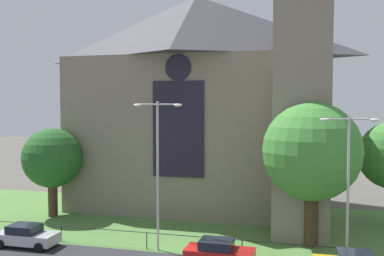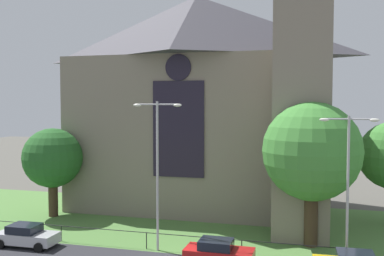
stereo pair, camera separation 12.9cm
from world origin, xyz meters
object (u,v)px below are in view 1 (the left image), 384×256
(streetlamp_near, at_px, (158,159))
(streetlamp_far, at_px, (348,173))
(parked_car_red, at_px, (219,252))
(tree_left_near, at_px, (52,158))
(parked_car_silver, at_px, (27,236))
(tree_right_near, at_px, (312,152))
(church_building, at_px, (203,99))

(streetlamp_near, bearing_deg, streetlamp_far, -0.00)
(streetlamp_near, distance_m, parked_car_red, 7.18)
(tree_left_near, distance_m, parked_car_silver, 9.36)
(tree_right_near, relative_size, streetlamp_far, 1.09)
(church_building, relative_size, parked_car_silver, 6.15)
(church_building, bearing_deg, parked_car_red, -72.71)
(parked_car_red, bearing_deg, parked_car_silver, -179.30)
(parked_car_silver, xyz_separation_m, parked_car_red, (13.45, 0.06, 0.00))
(streetlamp_far, xyz_separation_m, parked_car_silver, (-20.96, -1.56, -4.97))
(tree_right_near, relative_size, parked_car_silver, 2.35)
(parked_car_silver, bearing_deg, tree_right_near, 14.33)
(tree_left_near, xyz_separation_m, parked_car_silver, (2.85, -7.79, -4.32))
(tree_right_near, relative_size, parked_car_red, 2.36)
(tree_right_near, height_order, parked_car_red, tree_right_near)
(church_building, height_order, parked_car_red, church_building)
(streetlamp_far, bearing_deg, tree_left_near, 165.32)
(tree_left_near, bearing_deg, parked_car_red, -25.38)
(streetlamp_near, bearing_deg, tree_right_near, 20.03)
(tree_right_near, xyz_separation_m, parked_car_red, (-5.43, -5.10, -5.77))
(tree_left_near, distance_m, streetlamp_near, 13.44)
(streetlamp_near, bearing_deg, parked_car_red, -18.55)
(parked_car_silver, bearing_deg, streetlamp_far, 3.29)
(streetlamp_far, height_order, parked_car_silver, streetlamp_far)
(streetlamp_near, xyz_separation_m, streetlamp_far, (11.97, -0.00, -0.46))
(tree_left_near, xyz_separation_m, streetlamp_far, (23.81, -6.24, 0.64))
(church_building, xyz_separation_m, tree_right_near, (9.95, -9.42, -3.75))
(tree_left_near, relative_size, parked_car_red, 1.83)
(streetlamp_far, distance_m, parked_car_silver, 21.60)
(church_building, relative_size, parked_car_red, 6.17)
(tree_right_near, xyz_separation_m, parked_car_silver, (-18.88, -5.16, -5.77))
(church_building, relative_size, tree_left_near, 3.38)
(streetlamp_near, xyz_separation_m, parked_car_red, (4.45, -1.49, -5.43))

